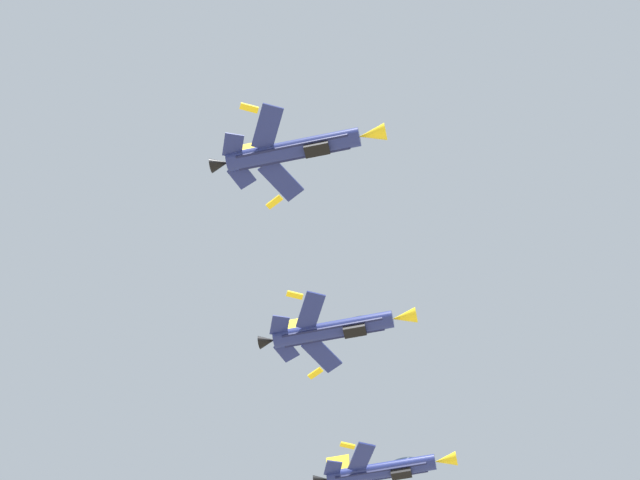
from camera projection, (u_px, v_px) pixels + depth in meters
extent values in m
cylinder|color=navy|center=(381.00, 470.00, 112.79)|extent=(11.31, 7.33, 1.70)
cube|color=#141947|center=(382.00, 474.00, 112.40)|extent=(9.52, 6.19, 0.51)
cone|color=yellow|center=(446.00, 460.00, 112.03)|extent=(2.86, 2.53, 1.56)
cone|color=black|center=(321.00, 480.00, 113.50)|extent=(2.06, 1.97, 1.36)
ellipsoid|color=#192333|center=(404.00, 462.00, 113.03)|extent=(3.37, 2.59, 1.18)
cube|color=black|center=(401.00, 473.00, 111.89)|extent=(2.49, 2.08, 0.92)
cube|color=navy|center=(361.00, 457.00, 111.45)|extent=(4.56, 3.88, 0.52)
cube|color=yellow|center=(348.00, 445.00, 110.40)|extent=(1.35, 1.65, 0.28)
cube|color=navy|center=(333.00, 468.00, 112.48)|extent=(2.78, 2.71, 0.33)
cube|color=yellow|center=(338.00, 465.00, 114.79)|extent=(2.46, 1.61, 2.61)
cylinder|color=navy|center=(333.00, 330.00, 101.69)|extent=(11.31, 7.33, 1.70)
cube|color=#141947|center=(333.00, 332.00, 101.27)|extent=(9.52, 6.18, 0.46)
cone|color=yellow|center=(404.00, 317.00, 100.93)|extent=(2.86, 2.53, 1.56)
cone|color=black|center=(267.00, 341.00, 102.40)|extent=(2.06, 1.97, 1.36)
ellipsoid|color=#192333|center=(359.00, 321.00, 101.97)|extent=(3.35, 2.56, 1.14)
cube|color=black|center=(355.00, 330.00, 100.74)|extent=(2.47, 2.06, 0.88)
cube|color=navy|center=(322.00, 354.00, 102.98)|extent=(1.98, 4.24, 0.37)
cube|color=yellow|center=(315.00, 373.00, 104.06)|extent=(1.61, 0.60, 0.26)
cube|color=navy|center=(311.00, 311.00, 100.61)|extent=(4.56, 3.88, 0.37)
cube|color=yellow|center=(295.00, 295.00, 99.77)|extent=(1.34, 1.65, 0.26)
cube|color=navy|center=(287.00, 351.00, 102.92)|extent=(1.96, 2.40, 0.25)
cube|color=navy|center=(280.00, 326.00, 101.53)|extent=(2.78, 2.71, 0.25)
cube|color=yellow|center=(287.00, 328.00, 103.80)|extent=(2.42, 1.53, 2.61)
cylinder|color=navy|center=(293.00, 150.00, 91.10)|extent=(11.31, 7.33, 1.70)
cube|color=#141947|center=(293.00, 152.00, 90.70)|extent=(9.51, 6.17, 0.41)
cone|color=yellow|center=(372.00, 134.00, 90.34)|extent=(2.86, 2.53, 1.56)
cone|color=black|center=(220.00, 164.00, 91.82)|extent=(2.06, 1.97, 1.36)
ellipsoid|color=#192333|center=(322.00, 141.00, 91.37)|extent=(3.33, 2.52, 1.11)
cube|color=black|center=(317.00, 149.00, 90.17)|extent=(2.46, 2.04, 0.85)
cube|color=navy|center=(281.00, 180.00, 92.48)|extent=(1.98, 4.24, 0.23)
cube|color=yellow|center=(274.00, 202.00, 93.61)|extent=(1.61, 0.59, 0.24)
cube|color=navy|center=(267.00, 127.00, 89.94)|extent=(4.56, 3.88, 0.23)
cube|color=yellow|center=(249.00, 108.00, 89.04)|extent=(1.34, 1.65, 0.24)
cube|color=navy|center=(242.00, 176.00, 92.38)|extent=(1.96, 2.39, 0.17)
cube|color=navy|center=(233.00, 145.00, 90.90)|extent=(2.78, 2.70, 0.17)
cube|color=yellow|center=(242.00, 151.00, 93.18)|extent=(2.38, 1.45, 2.60)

